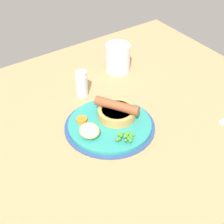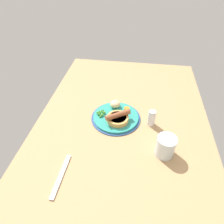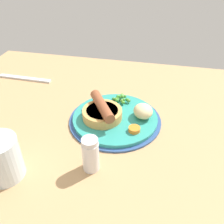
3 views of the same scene
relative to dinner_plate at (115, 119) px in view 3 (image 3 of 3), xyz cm
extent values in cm
cube|color=tan|center=(-3.13, 3.40, -2.07)|extent=(110.00, 80.00, 3.00)
cylinder|color=#2D4C84|center=(0.00, 0.00, -0.32)|extent=(23.28, 23.28, 0.50)
cylinder|color=teal|center=(0.00, 0.00, 0.13)|extent=(21.42, 21.42, 1.40)
cylinder|color=tan|center=(3.04, 1.19, 2.01)|extent=(9.87, 9.87, 2.36)
cylinder|color=#33190C|center=(3.04, 1.19, 3.04)|extent=(7.89, 7.89, 0.30)
cylinder|color=brown|center=(3.04, 1.19, 4.42)|extent=(8.32, 11.25, 2.46)
sphere|color=green|center=(-0.10, -7.99, 1.94)|extent=(0.78, 0.78, 0.78)
sphere|color=#458829|center=(0.76, -8.31, 1.65)|extent=(0.74, 0.74, 0.74)
sphere|color=#418527|center=(-1.08, -8.28, 1.80)|extent=(0.81, 0.81, 0.81)
sphere|color=#4E9A31|center=(0.81, -6.21, 1.66)|extent=(0.82, 0.82, 0.82)
sphere|color=#4C8930|center=(-0.59, -6.02, 1.80)|extent=(0.88, 0.88, 0.88)
sphere|color=#4E9A2F|center=(-1.05, -5.54, 1.61)|extent=(0.92, 0.92, 0.92)
sphere|color=#428E30|center=(-0.19, -8.35, 1.92)|extent=(0.97, 0.97, 0.97)
sphere|color=#3F8E33|center=(-1.06, -6.47, 1.88)|extent=(0.89, 0.89, 0.89)
sphere|color=green|center=(0.55, -6.09, 1.67)|extent=(0.78, 0.78, 0.78)
sphere|color=#4C9527|center=(1.10, -6.59, 1.69)|extent=(0.92, 0.92, 0.92)
sphere|color=#4A8336|center=(-2.38, -6.68, 1.58)|extent=(0.99, 0.99, 0.99)
sphere|color=green|center=(-0.11, -8.98, 1.69)|extent=(0.94, 0.94, 0.94)
sphere|color=#3B882C|center=(-0.44, -7.33, 2.21)|extent=(0.83, 0.83, 0.83)
sphere|color=#46903E|center=(1.75, -6.95, 1.46)|extent=(0.82, 0.82, 0.82)
sphere|color=green|center=(-0.02, -7.27, 2.07)|extent=(0.77, 0.77, 0.77)
sphere|color=#4A9A39|center=(-0.55, -7.43, 2.22)|extent=(0.96, 0.96, 0.96)
sphere|color=#3B8A2A|center=(-1.94, -6.89, 1.73)|extent=(0.96, 0.96, 0.96)
sphere|color=green|center=(0.81, -7.73, 1.84)|extent=(0.95, 0.95, 0.95)
sphere|color=#4C9933|center=(0.60, -6.69, 1.80)|extent=(0.79, 0.79, 0.79)
sphere|color=#428E33|center=(2.03, -7.31, 1.22)|extent=(0.77, 0.77, 0.77)
ellipsoid|color=beige|center=(-6.79, -1.27, 2.58)|extent=(6.34, 6.60, 3.49)
cylinder|color=orange|center=(-5.50, 4.66, 1.35)|extent=(3.26, 3.26, 1.03)
cube|color=silver|center=(33.37, -15.65, -0.27)|extent=(18.04, 2.07, 0.60)
cylinder|color=silver|center=(17.72, 21.52, 3.82)|extent=(7.57, 7.57, 8.78)
cylinder|color=silver|center=(1.62, 16.38, 2.79)|extent=(3.41, 3.41, 6.72)
cylinder|color=silver|center=(1.62, 16.38, 6.65)|extent=(3.24, 3.24, 1.00)
camera|label=1|loc=(-40.92, -60.37, 62.32)|focal=60.00mm
camera|label=2|loc=(69.41, 8.14, 64.21)|focal=32.00mm
camera|label=3|loc=(-9.74, 49.45, 38.58)|focal=40.00mm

